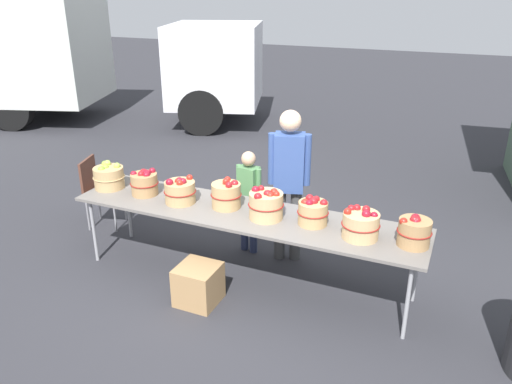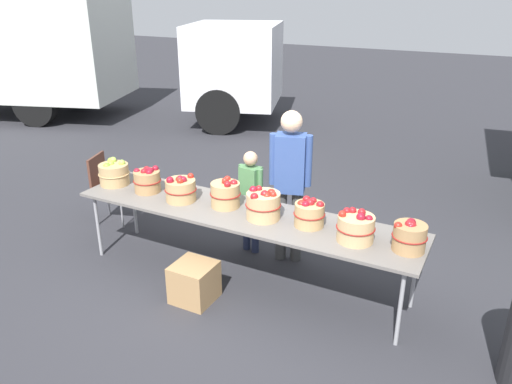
# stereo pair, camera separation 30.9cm
# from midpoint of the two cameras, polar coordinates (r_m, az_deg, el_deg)

# --- Properties ---
(ground_plane) EXTENTS (40.00, 40.00, 0.00)m
(ground_plane) POSITION_cam_midpoint_polar(r_m,az_deg,el_deg) (5.21, -3.07, -9.86)
(ground_plane) COLOR #2D2D33
(market_table) EXTENTS (3.50, 0.76, 0.75)m
(market_table) POSITION_cam_midpoint_polar(r_m,az_deg,el_deg) (4.86, -3.24, -2.70)
(market_table) COLOR slate
(market_table) RESTS_ON ground
(apple_basket_green_0) EXTENTS (0.34, 0.34, 0.28)m
(apple_basket_green_0) POSITION_cam_midpoint_polar(r_m,az_deg,el_deg) (5.66, -17.90, 1.65)
(apple_basket_green_0) COLOR tan
(apple_basket_green_0) RESTS_ON market_table
(apple_basket_red_0) EXTENTS (0.30, 0.30, 0.27)m
(apple_basket_red_0) POSITION_cam_midpoint_polar(r_m,az_deg,el_deg) (5.38, -14.21, 1.01)
(apple_basket_red_0) COLOR #A87F51
(apple_basket_red_0) RESTS_ON market_table
(apple_basket_red_1) EXTENTS (0.33, 0.33, 0.28)m
(apple_basket_red_1) POSITION_cam_midpoint_polar(r_m,az_deg,el_deg) (5.10, -10.37, 0.07)
(apple_basket_red_1) COLOR tan
(apple_basket_red_1) RESTS_ON market_table
(apple_basket_red_2) EXTENTS (0.31, 0.31, 0.30)m
(apple_basket_red_2) POSITION_cam_midpoint_polar(r_m,az_deg,el_deg) (4.93, -5.18, -0.31)
(apple_basket_red_2) COLOR tan
(apple_basket_red_2) RESTS_ON market_table
(apple_basket_red_3) EXTENTS (0.34, 0.34, 0.30)m
(apple_basket_red_3) POSITION_cam_midpoint_polar(r_m,az_deg,el_deg) (4.67, -0.74, -1.45)
(apple_basket_red_3) COLOR tan
(apple_basket_red_3) RESTS_ON market_table
(apple_basket_red_4) EXTENTS (0.29, 0.29, 0.27)m
(apple_basket_red_4) POSITION_cam_midpoint_polar(r_m,az_deg,el_deg) (4.58, 4.57, -2.26)
(apple_basket_red_4) COLOR tan
(apple_basket_red_4) RESTS_ON market_table
(apple_basket_red_5) EXTENTS (0.34, 0.34, 0.28)m
(apple_basket_red_5) POSITION_cam_midpoint_polar(r_m,az_deg,el_deg) (4.39, 9.86, -3.68)
(apple_basket_red_5) COLOR tan
(apple_basket_red_5) RESTS_ON market_table
(apple_basket_red_6) EXTENTS (0.29, 0.29, 0.27)m
(apple_basket_red_6) POSITION_cam_midpoint_polar(r_m,az_deg,el_deg) (4.36, 15.64, -4.35)
(apple_basket_red_6) COLOR #A87F51
(apple_basket_red_6) RESTS_ON market_table
(vendor_adult) EXTENTS (0.42, 0.30, 1.65)m
(vendor_adult) POSITION_cam_midpoint_polar(r_m,az_deg,el_deg) (5.16, 2.07, 1.93)
(vendor_adult) COLOR #3F3F3F
(vendor_adult) RESTS_ON ground
(child_customer) EXTENTS (0.31, 0.19, 1.17)m
(child_customer) POSITION_cam_midpoint_polar(r_m,az_deg,el_deg) (5.42, -2.46, -0.27)
(child_customer) COLOR #262D4C
(child_customer) RESTS_ON ground
(box_truck) EXTENTS (7.98, 4.51, 2.75)m
(box_truck) POSITION_cam_midpoint_polar(r_m,az_deg,el_deg) (11.96, -23.31, 14.59)
(box_truck) COLOR silver
(box_truck) RESTS_ON ground
(folding_chair) EXTENTS (0.50, 0.50, 0.86)m
(folding_chair) POSITION_cam_midpoint_polar(r_m,az_deg,el_deg) (6.44, -18.84, 0.55)
(folding_chair) COLOR brown
(folding_chair) RESTS_ON ground
(produce_crate) EXTENTS (0.38, 0.38, 0.38)m
(produce_crate) POSITION_cam_midpoint_polar(r_m,az_deg,el_deg) (4.82, -8.44, -10.39)
(produce_crate) COLOR #A87F51
(produce_crate) RESTS_ON ground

